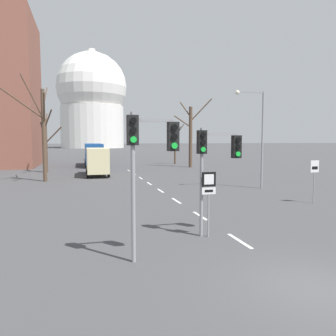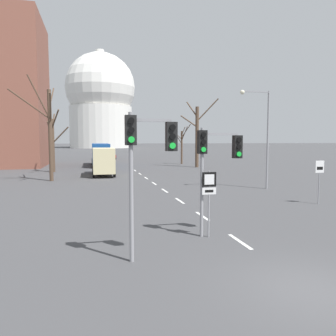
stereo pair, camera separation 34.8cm
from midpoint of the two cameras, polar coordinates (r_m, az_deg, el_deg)
The scene contains 24 objects.
ground_plane at distance 10.21m, azimuth 24.68°, elevation -18.76°, with size 800.00×800.00×0.00m, color #424244.
lane_stripe_0 at distance 13.66m, azimuth 13.14°, elevation -12.34°, with size 0.16×2.00×0.01m, color silver.
lane_stripe_1 at distance 17.66m, azimuth 6.56°, elevation -8.30°, with size 0.16×2.00×0.01m, color silver.
lane_stripe_2 at distance 21.85m, azimuth 2.53°, elevation -5.72°, with size 0.16×2.00×0.01m, color silver.
lane_stripe_3 at distance 26.15m, azimuth -0.17°, elevation -3.96°, with size 0.16×2.00×0.01m, color silver.
lane_stripe_4 at distance 30.50m, azimuth -2.10°, elevation -2.70°, with size 0.16×2.00×0.01m, color silver.
lane_stripe_5 at distance 34.89m, azimuth -3.54°, elevation -1.75°, with size 0.16×2.00×0.01m, color silver.
lane_stripe_6 at distance 39.31m, azimuth -4.66°, elevation -1.01°, with size 0.16×2.00×0.01m, color silver.
lane_stripe_7 at distance 43.74m, azimuth -5.55°, elevation -0.42°, with size 0.16×2.00×0.01m, color silver.
traffic_signal_centre_tall at distance 13.71m, azimuth 8.89°, elevation 2.28°, with size 1.92×0.34×4.52m.
traffic_signal_near_left at distance 10.68m, azimuth -3.05°, elevation 3.24°, with size 1.71×0.34×4.91m.
route_sign_post at distance 13.59m, azimuth 7.89°, elevation -4.16°, with size 0.60×0.08×2.77m.
speed_limit_sign at distance 22.66m, azimuth 25.26°, elevation -0.98°, with size 0.60×0.08×2.79m.
street_lamp_right at distance 27.91m, azimuth 16.48°, elevation 6.64°, with size 2.60×0.36×7.99m.
sedan_near_left at distance 71.03m, azimuth -11.65°, elevation 2.21°, with size 1.72×3.95×1.73m.
sedan_near_right at distance 80.99m, azimuth -11.10°, elevation 2.50°, with size 1.94×4.57×1.54m.
sedan_mid_centre at distance 70.54m, azimuth -9.75°, elevation 2.17°, with size 1.92×4.27×1.51m.
city_bus at distance 52.53m, azimuth -11.51°, elevation 2.62°, with size 2.66×10.80×3.48m.
delivery_truck at distance 38.04m, azimuth -10.97°, elevation 1.29°, with size 2.44×7.20×3.14m.
bare_tree_left_near at distance 33.93m, azimuth -19.77°, elevation 6.41°, with size 3.93×5.42×10.16m.
bare_tree_right_near at distance 55.27m, azimuth 2.62°, elevation 4.08°, with size 2.60×2.94×6.72m.
bare_tree_left_far at distance 43.41m, azimuth -19.19°, elevation 4.24°, with size 2.31×4.90×7.79m.
bare_tree_right_far at distance 48.80m, azimuth 5.30°, elevation 5.89°, with size 5.15×2.67×10.15m.
capitol_dome at distance 178.70m, azimuth -11.58°, elevation 11.42°, with size 35.93×35.93×50.76m.
Camera 2 is at (-5.71, -7.36, 4.02)m, focal length 35.00 mm.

